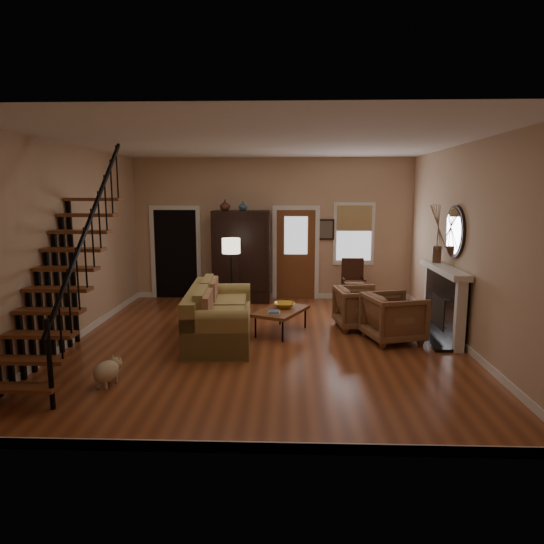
{
  "coord_description": "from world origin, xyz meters",
  "views": [
    {
      "loc": [
        0.4,
        -7.86,
        2.53
      ],
      "look_at": [
        0.1,
        0.4,
        1.15
      ],
      "focal_mm": 32.0,
      "sensor_mm": 36.0,
      "label": 1
    }
  ],
  "objects_px": {
    "armoire": "(242,256)",
    "armchair_left": "(394,318)",
    "floor_lamp": "(232,278)",
    "side_chair": "(353,282)",
    "coffee_table": "(281,321)",
    "sofa": "(220,314)",
    "armchair_right": "(359,308)"
  },
  "relations": [
    {
      "from": "armoire",
      "to": "armchair_left",
      "type": "relative_size",
      "value": 2.32
    },
    {
      "from": "armchair_left",
      "to": "floor_lamp",
      "type": "distance_m",
      "value": 3.37
    },
    {
      "from": "armchair_left",
      "to": "side_chair",
      "type": "bearing_deg",
      "value": -8.6
    },
    {
      "from": "armoire",
      "to": "floor_lamp",
      "type": "xyz_separation_m",
      "value": [
        -0.07,
        -1.36,
        -0.25
      ]
    },
    {
      "from": "coffee_table",
      "to": "side_chair",
      "type": "height_order",
      "value": "side_chair"
    },
    {
      "from": "sofa",
      "to": "side_chair",
      "type": "relative_size",
      "value": 2.33
    },
    {
      "from": "coffee_table",
      "to": "armchair_left",
      "type": "xyz_separation_m",
      "value": [
        1.92,
        -0.42,
        0.2
      ]
    },
    {
      "from": "armoire",
      "to": "armchair_left",
      "type": "bearing_deg",
      "value": -45.72
    },
    {
      "from": "sofa",
      "to": "armchair_right",
      "type": "relative_size",
      "value": 2.78
    },
    {
      "from": "armchair_right",
      "to": "floor_lamp",
      "type": "height_order",
      "value": "floor_lamp"
    },
    {
      "from": "armoire",
      "to": "side_chair",
      "type": "xyz_separation_m",
      "value": [
        2.55,
        -0.2,
        -0.54
      ]
    },
    {
      "from": "coffee_table",
      "to": "armchair_left",
      "type": "height_order",
      "value": "armchair_left"
    },
    {
      "from": "armoire",
      "to": "armchair_right",
      "type": "height_order",
      "value": "armoire"
    },
    {
      "from": "armoire",
      "to": "armchair_right",
      "type": "bearing_deg",
      "value": -42.21
    },
    {
      "from": "coffee_table",
      "to": "armchair_right",
      "type": "height_order",
      "value": "armchair_right"
    },
    {
      "from": "sofa",
      "to": "coffee_table",
      "type": "bearing_deg",
      "value": 17.48
    },
    {
      "from": "armoire",
      "to": "coffee_table",
      "type": "xyz_separation_m",
      "value": [
        0.96,
        -2.54,
        -0.83
      ]
    },
    {
      "from": "coffee_table",
      "to": "sofa",
      "type": "bearing_deg",
      "value": -158.56
    },
    {
      "from": "armoire",
      "to": "sofa",
      "type": "bearing_deg",
      "value": -91.81
    },
    {
      "from": "armoire",
      "to": "sofa",
      "type": "distance_m",
      "value": 3.01
    },
    {
      "from": "armchair_left",
      "to": "floor_lamp",
      "type": "xyz_separation_m",
      "value": [
        -2.95,
        1.59,
        0.39
      ]
    },
    {
      "from": "coffee_table",
      "to": "armoire",
      "type": "bearing_deg",
      "value": 110.72
    },
    {
      "from": "sofa",
      "to": "floor_lamp",
      "type": "relative_size",
      "value": 1.48
    },
    {
      "from": "coffee_table",
      "to": "armchair_right",
      "type": "relative_size",
      "value": 1.32
    },
    {
      "from": "armchair_left",
      "to": "sofa",
      "type": "bearing_deg",
      "value": 74.56
    },
    {
      "from": "armchair_right",
      "to": "side_chair",
      "type": "distance_m",
      "value": 1.99
    },
    {
      "from": "armchair_right",
      "to": "armoire",
      "type": "bearing_deg",
      "value": 39.94
    },
    {
      "from": "armchair_left",
      "to": "armoire",
      "type": "bearing_deg",
      "value": 28.87
    },
    {
      "from": "armoire",
      "to": "side_chair",
      "type": "distance_m",
      "value": 2.61
    },
    {
      "from": "coffee_table",
      "to": "floor_lamp",
      "type": "relative_size",
      "value": 0.7
    },
    {
      "from": "armchair_left",
      "to": "side_chair",
      "type": "xyz_separation_m",
      "value": [
        -0.33,
        2.75,
        0.1
      ]
    },
    {
      "from": "armoire",
      "to": "armchair_left",
      "type": "xyz_separation_m",
      "value": [
        2.88,
        -2.95,
        -0.64
      ]
    }
  ]
}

